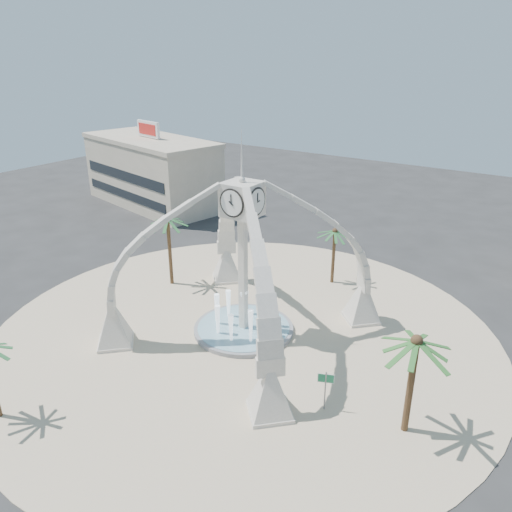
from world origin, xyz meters
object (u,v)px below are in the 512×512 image
Objects in this scene: fountain at (244,328)px; palm_north at (335,232)px; palm_west at (168,220)px; clock_tower at (243,257)px; street_sign at (326,383)px; palm_east at (417,342)px.

palm_north reaches higher than fountain.
fountain is 1.09× the size of palm_west.
clock_tower is at bearing -90.00° from fountain.
street_sign is at bearing -26.51° from clock_tower.
palm_north is 19.15m from street_sign.
palm_east reaches higher than palm_north.
palm_east is 6.41m from street_sign.
clock_tower reaches higher than fountain.
palm_north reaches higher than street_sign.
clock_tower is at bearing 129.68° from street_sign.
clock_tower is at bearing -16.81° from palm_west.
fountain is at bearing 90.00° from clock_tower.
street_sign is at bearing -21.54° from palm_west.
palm_west is at bearing 164.42° from palm_east.
palm_east is 26.41m from palm_west.
fountain is 16.10m from palm_east.
fountain is 10.99m from street_sign.
clock_tower is 12.48m from palm_north.
palm_north is (-12.72, 16.09, -0.85)m from palm_east.
clock_tower is 11.41m from palm_west.
fountain is at bearing 129.68° from street_sign.
street_sign is (-4.81, -1.05, -4.11)m from palm_east.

